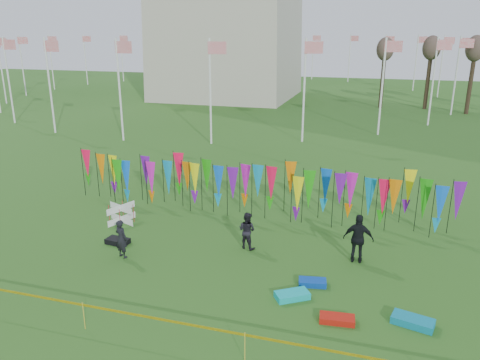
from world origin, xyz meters
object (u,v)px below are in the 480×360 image
(person_right, at_px, (358,239))
(kite_bag_blue, at_px, (312,282))
(kite_bag_red, at_px, (337,319))
(box_kite, at_px, (121,214))
(person_left, at_px, (121,239))
(kite_bag_black, at_px, (118,241))
(person_mid, at_px, (247,230))
(kite_bag_turquoise, at_px, (292,295))
(kite_bag_teal, at_px, (413,321))

(person_right, height_order, kite_bag_blue, person_right)
(kite_bag_blue, relative_size, kite_bag_red, 0.90)
(box_kite, distance_m, person_left, 3.56)
(kite_bag_blue, xyz_separation_m, kite_bag_black, (-8.29, 1.02, 0.01))
(person_mid, relative_size, person_right, 0.80)
(person_left, bearing_deg, box_kite, -40.02)
(kite_bag_turquoise, bearing_deg, kite_bag_blue, 63.52)
(kite_bag_turquoise, bearing_deg, person_left, 171.36)
(box_kite, bearing_deg, kite_bag_teal, -19.80)
(kite_bag_turquoise, distance_m, kite_bag_black, 8.04)
(person_left, xyz_separation_m, kite_bag_blue, (7.46, -0.01, -0.68))
(person_left, bearing_deg, kite_bag_blue, -160.77)
(person_mid, distance_m, kite_bag_red, 5.83)
(kite_bag_red, relative_size, kite_bag_black, 1.12)
(kite_bag_blue, bearing_deg, kite_bag_teal, -24.15)
(kite_bag_red, bearing_deg, person_mid, 134.21)
(person_mid, xyz_separation_m, kite_bag_teal, (6.25, -3.64, -0.66))
(kite_bag_blue, bearing_deg, person_right, 58.20)
(person_left, distance_m, kite_bag_teal, 10.83)
(kite_bag_red, xyz_separation_m, kite_bag_black, (-9.32, 2.98, 0.01))
(person_right, bearing_deg, person_left, 14.12)
(person_mid, xyz_separation_m, kite_bag_black, (-5.29, -1.17, -0.66))
(kite_bag_teal, bearing_deg, kite_bag_blue, 155.85)
(person_mid, distance_m, kite_bag_blue, 3.77)
(person_right, relative_size, kite_bag_blue, 2.04)
(person_left, bearing_deg, person_mid, -134.70)
(person_right, distance_m, kite_bag_red, 4.29)
(person_mid, bearing_deg, kite_bag_turquoise, 143.94)
(person_mid, relative_size, kite_bag_teal, 1.27)
(kite_bag_teal, bearing_deg, kite_bag_turquoise, 173.85)
(person_left, distance_m, kite_bag_turquoise, 7.05)
(box_kite, bearing_deg, person_left, -59.30)
(box_kite, relative_size, kite_bag_red, 0.84)
(person_right, distance_m, kite_bag_black, 9.78)
(person_left, bearing_deg, kite_bag_red, -173.79)
(person_left, height_order, kite_bag_red, person_left)
(kite_bag_teal, bearing_deg, person_right, 116.87)
(kite_bag_turquoise, distance_m, kite_bag_teal, 3.79)
(kite_bag_black, bearing_deg, kite_bag_turquoise, -14.89)
(person_left, relative_size, kite_bag_blue, 1.64)
(person_left, xyz_separation_m, person_right, (8.84, 2.22, 0.19))
(kite_bag_black, bearing_deg, person_mid, 12.45)
(person_right, distance_m, kite_bag_blue, 2.76)
(kite_bag_blue, height_order, kite_bag_teal, kite_bag_teal)
(kite_bag_black, xyz_separation_m, kite_bag_teal, (11.53, -2.47, 0.01))
(kite_bag_turquoise, xyz_separation_m, kite_bag_teal, (3.76, -0.41, 0.01))
(person_mid, bearing_deg, kite_bag_blue, 160.40)
(person_mid, distance_m, kite_bag_teal, 7.26)
(person_mid, height_order, kite_bag_red, person_mid)
(person_left, xyz_separation_m, kite_bag_black, (-0.83, 1.01, -0.67))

